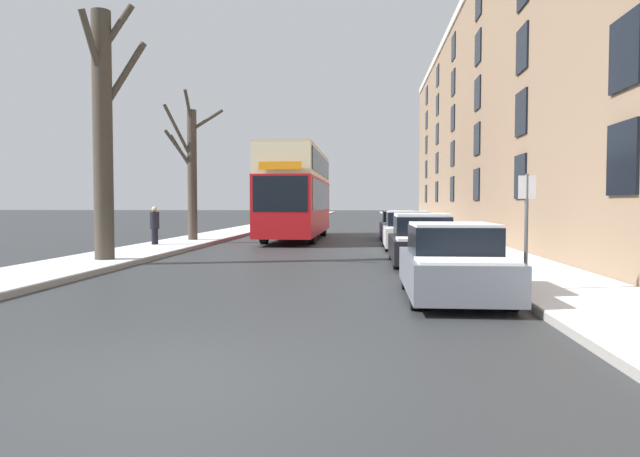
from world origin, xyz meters
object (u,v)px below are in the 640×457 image
object	(u,v)px
double_decker_bus	(297,190)
street_sign_post	(526,227)
parked_car_1	(422,241)
bare_tree_left_1	(191,170)
parked_car_0	(453,264)
pedestrian_left_sidewalk	(155,225)
parked_car_2	(407,231)
parked_car_3	(399,226)
bare_tree_left_0	(104,131)

from	to	relation	value
double_decker_bus	street_sign_post	bearing A→B (deg)	-69.61
double_decker_bus	parked_car_1	bearing A→B (deg)	-66.16
bare_tree_left_1	parked_car_1	size ratio (longest dim) A/B	1.58
parked_car_0	pedestrian_left_sidewalk	world-z (taller)	pedestrian_left_sidewalk
bare_tree_left_1	double_decker_bus	xyz separation A→B (m)	(4.47, 3.19, -0.84)
parked_car_2	parked_car_1	bearing A→B (deg)	-90.00
bare_tree_left_1	parked_car_1	world-z (taller)	bare_tree_left_1
double_decker_bus	parked_car_0	xyz separation A→B (m)	(5.14, -17.78, -1.86)
street_sign_post	parked_car_0	bearing A→B (deg)	-171.74
parked_car_1	parked_car_3	distance (m)	12.01
double_decker_bus	parked_car_2	world-z (taller)	double_decker_bus
pedestrian_left_sidewalk	parked_car_3	bearing A→B (deg)	-47.12
parked_car_2	pedestrian_left_sidewalk	bearing A→B (deg)	-176.76
parked_car_2	pedestrian_left_sidewalk	distance (m)	10.19
parked_car_1	double_decker_bus	bearing A→B (deg)	113.84
parked_car_0	pedestrian_left_sidewalk	bearing A→B (deg)	131.52
parked_car_3	street_sign_post	world-z (taller)	street_sign_post
parked_car_2	pedestrian_left_sidewalk	size ratio (longest dim) A/B	2.71
bare_tree_left_1	pedestrian_left_sidewalk	size ratio (longest dim) A/B	4.05
bare_tree_left_0	bare_tree_left_1	xyz separation A→B (m)	(-0.29, 9.26, -0.57)
bare_tree_left_0	double_decker_bus	bearing A→B (deg)	71.46
parked_car_0	pedestrian_left_sidewalk	xyz separation A→B (m)	(-10.17, 11.49, 0.27)
pedestrian_left_sidewalk	parked_car_1	bearing A→B (deg)	-108.07
bare_tree_left_0	parked_car_0	xyz separation A→B (m)	(9.32, -5.32, -3.26)
parked_car_1	street_sign_post	xyz separation A→B (m)	(1.40, -5.95, 0.67)
bare_tree_left_0	parked_car_0	bearing A→B (deg)	-29.73
parked_car_0	parked_car_1	xyz separation A→B (m)	(0.00, 6.15, 0.03)
parked_car_0	bare_tree_left_0	bearing A→B (deg)	150.27
parked_car_3	pedestrian_left_sidewalk	distance (m)	12.17
parked_car_0	parked_car_2	distance (m)	12.07
parked_car_1	pedestrian_left_sidewalk	world-z (taller)	pedestrian_left_sidewalk
pedestrian_left_sidewalk	parked_car_2	bearing A→B (deg)	-77.13
bare_tree_left_1	pedestrian_left_sidewalk	bearing A→B (deg)	-100.27
parked_car_0	bare_tree_left_1	bearing A→B (deg)	123.39
bare_tree_left_0	street_sign_post	bearing A→B (deg)	-25.54
parked_car_2	street_sign_post	size ratio (longest dim) A/B	1.95
parked_car_3	bare_tree_left_0	bearing A→B (deg)	-125.97
bare_tree_left_1	parked_car_3	size ratio (longest dim) A/B	1.69
street_sign_post	bare_tree_left_1	bearing A→B (deg)	127.43
parked_car_1	pedestrian_left_sidewalk	xyz separation A→B (m)	(-10.17, 5.34, 0.24)
double_decker_bus	street_sign_post	xyz separation A→B (m)	(6.53, -17.57, -1.16)
bare_tree_left_0	pedestrian_left_sidewalk	distance (m)	6.91
parked_car_0	parked_car_3	size ratio (longest dim) A/B	0.96
bare_tree_left_1	parked_car_3	bearing A→B (deg)	20.42
bare_tree_left_0	parked_car_1	xyz separation A→B (m)	(9.32, 0.83, -3.24)
bare_tree_left_1	street_sign_post	size ratio (longest dim) A/B	2.91
pedestrian_left_sidewalk	street_sign_post	world-z (taller)	street_sign_post
double_decker_bus	parked_car_0	size ratio (longest dim) A/B	2.92
double_decker_bus	parked_car_2	bearing A→B (deg)	-48.02
parked_car_1	pedestrian_left_sidewalk	size ratio (longest dim) A/B	2.57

